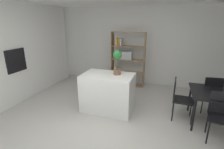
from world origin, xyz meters
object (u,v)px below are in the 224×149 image
Objects in this scene: dining_chair_far at (211,91)px; dining_table at (216,96)px; kitchen_island at (108,92)px; open_bookshelf at (126,58)px; dining_chair_near at (222,113)px; potted_plant_on_island at (117,60)px; dining_chair_island_side at (179,96)px; built_in_oven at (16,60)px.

dining_table is at bearing 80.77° from dining_chair_far.
dining_table is (2.38, 0.14, 0.20)m from kitchen_island.
open_bookshelf is 3.32m from dining_chair_near.
dining_chair_far reaches higher than kitchen_island.
potted_plant_on_island is 0.64× the size of dining_chair_near.
dining_table is (2.41, -1.72, -0.30)m from open_bookshelf.
dining_chair_island_side is (1.45, 0.05, -0.74)m from potted_plant_on_island.
dining_chair_near reaches higher than dining_table.
built_in_oven is at bearing 4.24° from dining_chair_far.
built_in_oven reaches higher than dining_chair_near.
open_bookshelf is 2.97m from dining_table.
potted_plant_on_island reaches higher than dining_chair_far.
built_in_oven reaches higher than dining_table.
built_in_oven is at bearing -173.93° from dining_table.
dining_chair_far is at bearing -53.01° from dining_chair_island_side.
dining_chair_near is at bearing -42.67° from open_bookshelf.
dining_chair_near is (2.39, -0.37, 0.09)m from kitchen_island.
dining_chair_island_side is 0.89m from dining_chair_far.
built_in_oven is 0.32× the size of open_bookshelf.
dining_chair_island_side is at bearing -45.37° from open_bookshelf.
dining_table is at bearing -87.93° from dining_chair_island_side.
dining_chair_far is at bearing 88.49° from dining_table.
potted_plant_on_island is at bearing 26.04° from kitchen_island.
kitchen_island is 1.93m from open_bookshelf.
kitchen_island is 1.36× the size of dining_chair_near.
potted_plant_on_island is (0.21, 0.10, 0.83)m from kitchen_island.
potted_plant_on_island is 2.37m from dining_chair_far.
built_in_oven is at bearing 99.60° from dining_chair_island_side.
dining_table is 1.05× the size of dining_chair_far.
dining_table is 1.08× the size of dining_chair_near.
kitchen_island is at bearing -89.00° from open_bookshelf.
dining_chair_far reaches higher than dining_table.
kitchen_island is (2.42, 0.37, -0.72)m from built_in_oven.
potted_plant_on_island is 0.32× the size of open_bookshelf.
dining_chair_far reaches higher than dining_chair_island_side.
dining_chair_far is at bearing 11.96° from built_in_oven.
kitchen_island is 1.32× the size of dining_chair_far.
built_in_oven is 2.67m from potted_plant_on_island.
built_in_oven is 4.16m from dining_chair_island_side.
open_bookshelf is 1.98× the size of dining_chair_island_side.
dining_chair_near is at bearing 82.17° from dining_chair_far.
dining_chair_near is at bearing -8.77° from kitchen_island.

